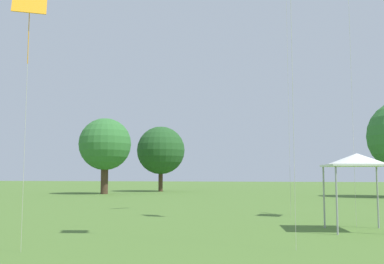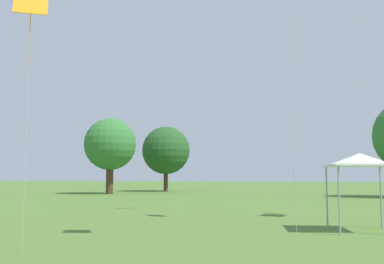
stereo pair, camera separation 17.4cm
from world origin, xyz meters
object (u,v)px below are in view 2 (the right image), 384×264
object	(u,v)px
distant_tree_0	(110,145)
distant_tree_2	(166,150)
kite_7	(31,9)
canopy_tent	(360,160)

from	to	relation	value
distant_tree_0	distant_tree_2	world-z (taller)	distant_tree_0
kite_7	distant_tree_0	world-z (taller)	distant_tree_0
canopy_tent	distant_tree_0	world-z (taller)	distant_tree_0
canopy_tent	distant_tree_2	size ratio (longest dim) A/B	0.35
canopy_tent	kite_7	size ratio (longest dim) A/B	0.39
kite_7	distant_tree_0	distance (m)	40.37
distant_tree_0	distant_tree_2	bearing A→B (deg)	66.96
canopy_tent	kite_7	xyz separation A→B (m)	(-10.04, -7.38, 4.44)
canopy_tent	distant_tree_0	distance (m)	39.12
canopy_tent	distant_tree_2	bearing A→B (deg)	117.56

